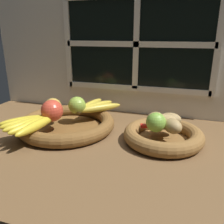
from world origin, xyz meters
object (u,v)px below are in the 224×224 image
Objects in this scene: banana_bunch_back at (95,106)px; chili_pepper at (162,126)px; potato_back at (171,119)px; potato_small at (172,126)px; lime_near at (156,122)px; potato_oblong at (155,119)px; fruit_bowl_left at (67,124)px; apple_red_front at (52,111)px; potato_large at (164,121)px; apple_green_back at (77,105)px; apple_golden_left at (53,107)px; banana_bunch_front at (32,123)px; fruit_bowl_right at (163,136)px.

banana_bunch_back reaches higher than chili_pepper.
potato_small reaches higher than potato_back.
potato_back is at bearing 61.02° from lime_near.
potato_oblong is at bearing -19.25° from banana_bunch_back.
apple_red_front is (-2.80, -5.03, 6.63)cm from fruit_bowl_left.
potato_large is (39.41, 5.03, -1.41)cm from apple_red_front.
potato_large is at bearing -21.61° from banana_bunch_back.
potato_back is (36.25, -1.29, -1.27)cm from apple_green_back.
fruit_bowl_left is 8.54cm from apple_golden_left.
fruit_bowl_left is 5.03× the size of potato_back.
potato_large reaches higher than fruit_bowl_left.
fruit_bowl_left is at bearing -7.70° from apple_golden_left.
banana_bunch_back is at bearing 60.97° from banana_bunch_front.
potato_oblong is at bearing -5.00° from apple_green_back.
lime_near is at bearing -123.69° from potato_large.
fruit_bowl_right is at bearing -169.38° from potato_large.
apple_golden_left is 42.11cm from chili_pepper.
apple_golden_left is 0.34× the size of banana_bunch_front.
fruit_bowl_left is at bearing 60.94° from apple_red_front.
potato_small is 0.50× the size of chili_pepper.
apple_red_front is 39.75cm from potato_large.
fruit_bowl_left is 8.78cm from apple_red_front.
banana_bunch_back is (13.07, 10.89, -1.85)cm from apple_golden_left.
potato_back is 6.92cm from potato_small.
potato_large is 4.11cm from potato_oblong.
apple_green_back is at bearing 175.00° from potato_oblong.
banana_bunch_back is (13.46, 24.26, -0.05)cm from banana_bunch_front.
apple_red_front is 1.28× the size of potato_oblong.
potato_small is (1.08, -6.83, 0.20)cm from potato_back.
potato_back is at bearing 65.56° from fruit_bowl_right.
apple_red_front is at bearing 64.53° from banana_bunch_front.
chili_pepper is (2.66, -2.79, -1.46)cm from potato_oblong.
potato_large is 4.07cm from potato_small.
fruit_bowl_right is (36.61, 0.00, 0.02)cm from fruit_bowl_left.
potato_large is (36.61, 0.00, 5.22)cm from fruit_bowl_left.
lime_near is (37.08, 1.55, -0.75)cm from apple_red_front.
fruit_bowl_left is at bearing 63.06° from banana_bunch_front.
apple_green_back is at bearing 64.29° from apple_red_front.
banana_bunch_front is at bearing -167.42° from lime_near.
fruit_bowl_right is 40.27cm from apple_red_front.
potato_back is 4.36cm from potato_large.
potato_oblong reaches higher than banana_bunch_back.
fruit_bowl_left and fruit_bowl_right have the same top height.
banana_bunch_front is at bearing -168.08° from potato_small.
banana_bunch_back is (4.93, 6.45, -1.94)cm from apple_green_back.
banana_bunch_front is at bearing -163.71° from potato_large.
potato_oblong is 4.12cm from chili_pepper.
apple_green_back reaches higher than banana_bunch_back.
potato_oblong is at bearing 142.13° from potato_large.
apple_golden_left reaches higher than potato_small.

